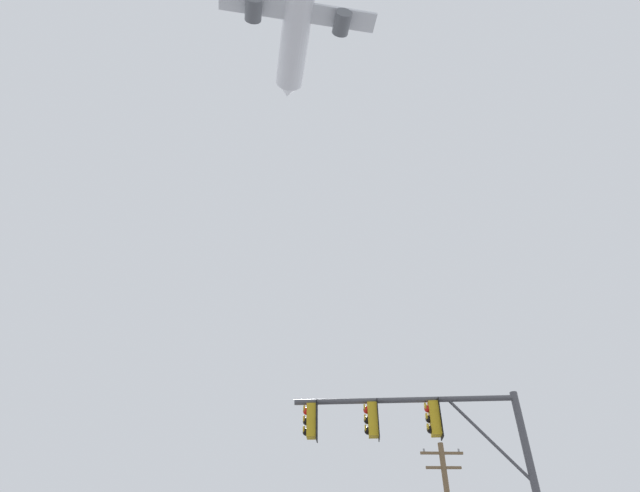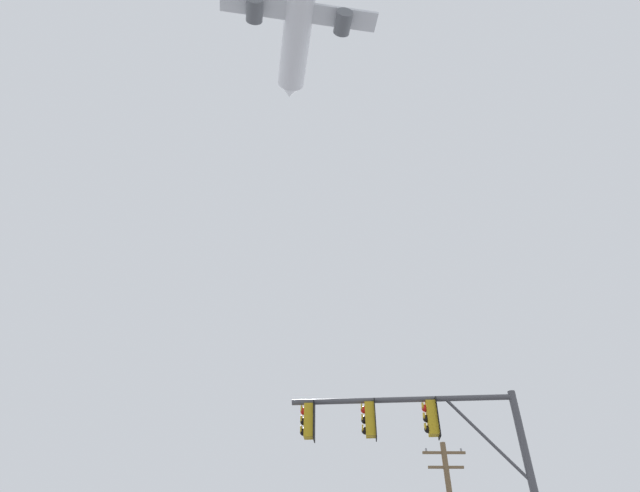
# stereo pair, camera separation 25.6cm
# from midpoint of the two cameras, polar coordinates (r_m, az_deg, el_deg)

# --- Properties ---
(signal_pole_near) EXTENTS (6.13, 0.79, 6.58)m
(signal_pole_near) POSITION_cam_midpoint_polar(r_m,az_deg,el_deg) (14.38, 12.36, -21.74)
(signal_pole_near) COLOR #4C4C51
(signal_pole_near) RESTS_ON ground
(airplane) EXTENTS (16.77, 21.71, 5.91)m
(airplane) POSITION_cam_midpoint_polar(r_m,az_deg,el_deg) (59.13, -2.66, 24.84)
(airplane) COLOR white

